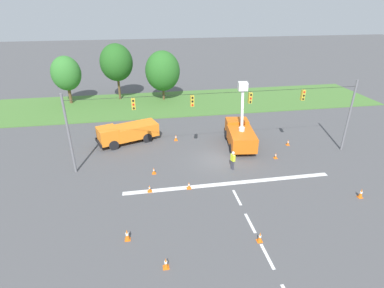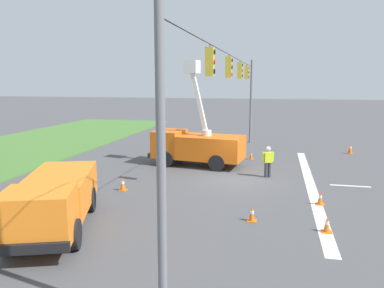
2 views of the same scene
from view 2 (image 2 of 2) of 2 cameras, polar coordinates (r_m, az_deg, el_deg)
ground_plane at (r=21.00m, az=6.21°, el=-5.35°), size 200.00×200.00×0.00m
lane_markings at (r=21.14m, az=21.58°, el=-5.87°), size 17.60×15.25×0.01m
signal_gantry at (r=20.37m, az=6.47°, el=7.24°), size 26.20×0.33×7.20m
utility_truck_bucket_lift at (r=24.03m, az=0.73°, el=-0.02°), size 3.15×6.16×6.66m
utility_truck_support_near at (r=14.62m, az=-20.21°, el=-7.76°), size 6.76×4.26×2.06m
road_worker at (r=21.51m, az=11.50°, el=-2.39°), size 0.36×0.62×1.77m
traffic_cone_foreground_left at (r=29.03m, az=4.33°, el=-0.56°), size 0.36×0.36×0.63m
traffic_cone_mid_left at (r=14.92m, az=9.12°, el=-10.46°), size 0.36×0.36×0.62m
traffic_cone_mid_right at (r=26.32m, az=8.98°, el=-1.75°), size 0.36×0.36×0.60m
traffic_cone_lane_edge_a at (r=17.55m, az=18.96°, el=-7.80°), size 0.36×0.36×0.62m
traffic_cone_lane_edge_b at (r=14.57m, az=19.88°, el=-11.46°), size 0.36×0.36×0.61m
traffic_cone_far_left at (r=18.99m, az=-10.52°, el=-6.00°), size 0.36×0.36×0.69m
traffic_cone_centre_line at (r=30.50m, az=22.96°, el=-0.61°), size 0.36×0.36×0.82m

